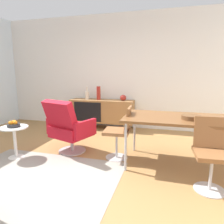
{
  "coord_description": "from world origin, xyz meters",
  "views": [
    {
      "loc": [
        1.18,
        -2.45,
        1.37
      ],
      "look_at": [
        0.43,
        0.26,
        0.83
      ],
      "focal_mm": 32.3,
      "sensor_mm": 36.0,
      "label": 1
    }
  ],
  "objects_px": {
    "wooden_bowl_on_table": "(191,117)",
    "lounge_chair_red": "(68,127)",
    "vase_cobalt": "(123,98)",
    "vase_sculptural_dark": "(87,95)",
    "dining_table": "(180,120)",
    "dining_chair_near_window": "(120,130)",
    "dining_chair_front_right": "(212,151)",
    "fruit_bowl": "(13,124)",
    "vase_ceramic_small": "(99,93)",
    "sideboard": "(102,111)",
    "side_table_round": "(15,139)"
  },
  "relations": [
    {
      "from": "dining_table",
      "to": "dining_chair_front_right",
      "type": "height_order",
      "value": "dining_chair_front_right"
    },
    {
      "from": "vase_cobalt",
      "to": "dining_chair_near_window",
      "type": "distance_m",
      "value": 1.77
    },
    {
      "from": "vase_cobalt",
      "to": "vase_ceramic_small",
      "type": "relative_size",
      "value": 0.45
    },
    {
      "from": "dining_table",
      "to": "side_table_round",
      "type": "relative_size",
      "value": 3.08
    },
    {
      "from": "dining_table",
      "to": "dining_chair_near_window",
      "type": "bearing_deg",
      "value": 179.72
    },
    {
      "from": "wooden_bowl_on_table",
      "to": "lounge_chair_red",
      "type": "xyz_separation_m",
      "value": [
        -1.95,
        0.12,
        -0.3
      ]
    },
    {
      "from": "sideboard",
      "to": "fruit_bowl",
      "type": "bearing_deg",
      "value": -110.2
    },
    {
      "from": "dining_chair_front_right",
      "to": "lounge_chair_red",
      "type": "bearing_deg",
      "value": 165.35
    },
    {
      "from": "sideboard",
      "to": "dining_chair_front_right",
      "type": "bearing_deg",
      "value": -46.97
    },
    {
      "from": "vase_sculptural_dark",
      "to": "dining_table",
      "type": "bearing_deg",
      "value": -38.41
    },
    {
      "from": "lounge_chair_red",
      "to": "dining_table",
      "type": "bearing_deg",
      "value": -0.17
    },
    {
      "from": "lounge_chair_red",
      "to": "side_table_round",
      "type": "height_order",
      "value": "lounge_chair_red"
    },
    {
      "from": "wooden_bowl_on_table",
      "to": "fruit_bowl",
      "type": "relative_size",
      "value": 1.3
    },
    {
      "from": "vase_cobalt",
      "to": "wooden_bowl_on_table",
      "type": "bearing_deg",
      "value": -53.17
    },
    {
      "from": "dining_chair_near_window",
      "to": "fruit_bowl",
      "type": "distance_m",
      "value": 1.73
    },
    {
      "from": "vase_sculptural_dark",
      "to": "wooden_bowl_on_table",
      "type": "xyz_separation_m",
      "value": [
        2.31,
        -1.83,
        -0.06
      ]
    },
    {
      "from": "dining_chair_front_right",
      "to": "fruit_bowl",
      "type": "height_order",
      "value": "dining_chair_front_right"
    },
    {
      "from": "vase_cobalt",
      "to": "vase_sculptural_dark",
      "type": "bearing_deg",
      "value": 180.0
    },
    {
      "from": "dining_table",
      "to": "lounge_chair_red",
      "type": "bearing_deg",
      "value": 179.83
    },
    {
      "from": "vase_sculptural_dark",
      "to": "lounge_chair_red",
      "type": "distance_m",
      "value": 1.78
    },
    {
      "from": "vase_cobalt",
      "to": "lounge_chair_red",
      "type": "height_order",
      "value": "lounge_chair_red"
    },
    {
      "from": "dining_table",
      "to": "lounge_chair_red",
      "type": "relative_size",
      "value": 1.69
    },
    {
      "from": "vase_ceramic_small",
      "to": "sideboard",
      "type": "bearing_deg",
      "value": -1.35
    },
    {
      "from": "wooden_bowl_on_table",
      "to": "vase_ceramic_small",
      "type": "bearing_deg",
      "value": 137.56
    },
    {
      "from": "vase_sculptural_dark",
      "to": "lounge_chair_red",
      "type": "relative_size",
      "value": 0.34
    },
    {
      "from": "wooden_bowl_on_table",
      "to": "lounge_chair_red",
      "type": "distance_m",
      "value": 1.98
    },
    {
      "from": "vase_cobalt",
      "to": "lounge_chair_red",
      "type": "bearing_deg",
      "value": -108.9
    },
    {
      "from": "vase_sculptural_dark",
      "to": "lounge_chair_red",
      "type": "bearing_deg",
      "value": -78.34
    },
    {
      "from": "vase_ceramic_small",
      "to": "dining_chair_near_window",
      "type": "relative_size",
      "value": 0.39
    },
    {
      "from": "vase_sculptural_dark",
      "to": "lounge_chair_red",
      "type": "height_order",
      "value": "vase_sculptural_dark"
    },
    {
      "from": "lounge_chair_red",
      "to": "side_table_round",
      "type": "relative_size",
      "value": 1.82
    },
    {
      "from": "vase_cobalt",
      "to": "fruit_bowl",
      "type": "relative_size",
      "value": 0.74
    },
    {
      "from": "fruit_bowl",
      "to": "vase_cobalt",
      "type": "bearing_deg",
      "value": 58.02
    },
    {
      "from": "side_table_round",
      "to": "dining_table",
      "type": "bearing_deg",
      "value": 9.41
    },
    {
      "from": "dining_chair_near_window",
      "to": "side_table_round",
      "type": "xyz_separation_m",
      "value": [
        -1.67,
        -0.43,
        -0.15
      ]
    },
    {
      "from": "vase_ceramic_small",
      "to": "dining_table",
      "type": "relative_size",
      "value": 0.21
    },
    {
      "from": "sideboard",
      "to": "vase_cobalt",
      "type": "bearing_deg",
      "value": 0.2
    },
    {
      "from": "dining_chair_front_right",
      "to": "dining_chair_near_window",
      "type": "relative_size",
      "value": 1.0
    },
    {
      "from": "dining_table",
      "to": "dining_chair_near_window",
      "type": "relative_size",
      "value": 1.87
    },
    {
      "from": "vase_sculptural_dark",
      "to": "dining_table",
      "type": "height_order",
      "value": "vase_sculptural_dark"
    },
    {
      "from": "vase_cobalt",
      "to": "vase_sculptural_dark",
      "type": "distance_m",
      "value": 0.94
    },
    {
      "from": "wooden_bowl_on_table",
      "to": "dining_chair_front_right",
      "type": "xyz_separation_m",
      "value": [
        0.2,
        -0.45,
        -0.3
      ]
    },
    {
      "from": "dining_chair_front_right",
      "to": "side_table_round",
      "type": "relative_size",
      "value": 1.65
    },
    {
      "from": "side_table_round",
      "to": "sideboard",
      "type": "bearing_deg",
      "value": 69.8
    },
    {
      "from": "side_table_round",
      "to": "fruit_bowl",
      "type": "distance_m",
      "value": 0.24
    },
    {
      "from": "vase_cobalt",
      "to": "lounge_chair_red",
      "type": "relative_size",
      "value": 0.16
    },
    {
      "from": "dining_chair_front_right",
      "to": "fruit_bowl",
      "type": "distance_m",
      "value": 2.91
    },
    {
      "from": "vase_ceramic_small",
      "to": "dining_table",
      "type": "distance_m",
      "value": 2.53
    },
    {
      "from": "dining_chair_near_window",
      "to": "lounge_chair_red",
      "type": "distance_m",
      "value": 0.92
    },
    {
      "from": "dining_chair_front_right",
      "to": "fruit_bowl",
      "type": "relative_size",
      "value": 4.28
    }
  ]
}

